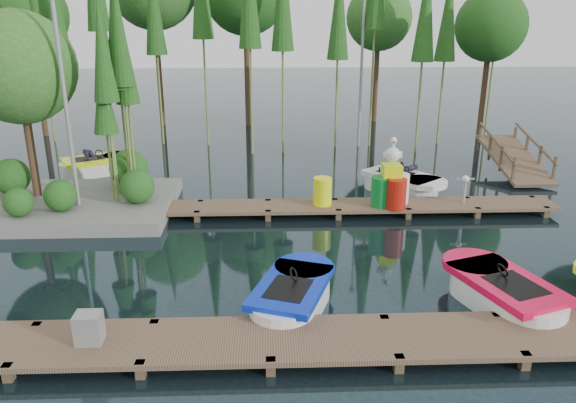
{
  "coord_description": "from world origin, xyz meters",
  "views": [
    {
      "loc": [
        -0.01,
        -13.04,
        5.81
      ],
      "look_at": [
        0.5,
        0.5,
        1.1
      ],
      "focal_mm": 35.0,
      "sensor_mm": 36.0,
      "label": 1
    }
  ],
  "objects_px": {
    "boat_yellow_far": "(97,165)",
    "drum_cluster": "(392,186)",
    "island": "(47,104)",
    "boat_blue": "(292,297)",
    "boat_red": "(503,294)",
    "utility_cabinet": "(89,328)",
    "yellow_barrel": "(322,191)"
  },
  "relations": [
    {
      "from": "boat_red",
      "to": "utility_cabinet",
      "type": "relative_size",
      "value": 6.0
    },
    {
      "from": "boat_red",
      "to": "yellow_barrel",
      "type": "bearing_deg",
      "value": 100.07
    },
    {
      "from": "boat_yellow_far",
      "to": "boat_red",
      "type": "bearing_deg",
      "value": -51.39
    },
    {
      "from": "boat_blue",
      "to": "boat_red",
      "type": "relative_size",
      "value": 0.93
    },
    {
      "from": "boat_blue",
      "to": "drum_cluster",
      "type": "distance_m",
      "value": 6.21
    },
    {
      "from": "boat_yellow_far",
      "to": "drum_cluster",
      "type": "bearing_deg",
      "value": -34.44
    },
    {
      "from": "boat_red",
      "to": "boat_yellow_far",
      "type": "bearing_deg",
      "value": 117.78
    },
    {
      "from": "boat_red",
      "to": "drum_cluster",
      "type": "height_order",
      "value": "drum_cluster"
    },
    {
      "from": "island",
      "to": "utility_cabinet",
      "type": "distance_m",
      "value": 8.81
    },
    {
      "from": "boat_blue",
      "to": "island",
      "type": "bearing_deg",
      "value": 156.8
    },
    {
      "from": "boat_blue",
      "to": "boat_yellow_far",
      "type": "height_order",
      "value": "boat_yellow_far"
    },
    {
      "from": "boat_blue",
      "to": "yellow_barrel",
      "type": "height_order",
      "value": "yellow_barrel"
    },
    {
      "from": "boat_blue",
      "to": "utility_cabinet",
      "type": "xyz_separation_m",
      "value": [
        -3.58,
        -1.52,
        0.3
      ]
    },
    {
      "from": "utility_cabinet",
      "to": "yellow_barrel",
      "type": "height_order",
      "value": "yellow_barrel"
    },
    {
      "from": "island",
      "to": "boat_blue",
      "type": "relative_size",
      "value": 2.2
    },
    {
      "from": "boat_yellow_far",
      "to": "yellow_barrel",
      "type": "bearing_deg",
      "value": -39.06
    },
    {
      "from": "boat_yellow_far",
      "to": "drum_cluster",
      "type": "distance_m",
      "value": 10.98
    },
    {
      "from": "utility_cabinet",
      "to": "drum_cluster",
      "type": "height_order",
      "value": "drum_cluster"
    },
    {
      "from": "boat_blue",
      "to": "boat_yellow_far",
      "type": "relative_size",
      "value": 0.99
    },
    {
      "from": "utility_cabinet",
      "to": "yellow_barrel",
      "type": "distance_m",
      "value": 8.44
    },
    {
      "from": "drum_cluster",
      "to": "boat_yellow_far",
      "type": "bearing_deg",
      "value": 154.25
    },
    {
      "from": "boat_blue",
      "to": "drum_cluster",
      "type": "relative_size",
      "value": 1.51
    },
    {
      "from": "boat_red",
      "to": "drum_cluster",
      "type": "bearing_deg",
      "value": 82.48
    },
    {
      "from": "utility_cabinet",
      "to": "island",
      "type": "bearing_deg",
      "value": 112.14
    },
    {
      "from": "yellow_barrel",
      "to": "boat_yellow_far",
      "type": "bearing_deg",
      "value": 149.63
    },
    {
      "from": "boat_blue",
      "to": "boat_yellow_far",
      "type": "bearing_deg",
      "value": 143.4
    },
    {
      "from": "utility_cabinet",
      "to": "drum_cluster",
      "type": "bearing_deg",
      "value": 45.51
    },
    {
      "from": "island",
      "to": "boat_blue",
      "type": "distance_m",
      "value": 9.66
    },
    {
      "from": "boat_red",
      "to": "drum_cluster",
      "type": "relative_size",
      "value": 1.62
    },
    {
      "from": "island",
      "to": "boat_red",
      "type": "relative_size",
      "value": 2.05
    },
    {
      "from": "island",
      "to": "utility_cabinet",
      "type": "relative_size",
      "value": 12.31
    },
    {
      "from": "utility_cabinet",
      "to": "yellow_barrel",
      "type": "relative_size",
      "value": 0.67
    }
  ]
}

